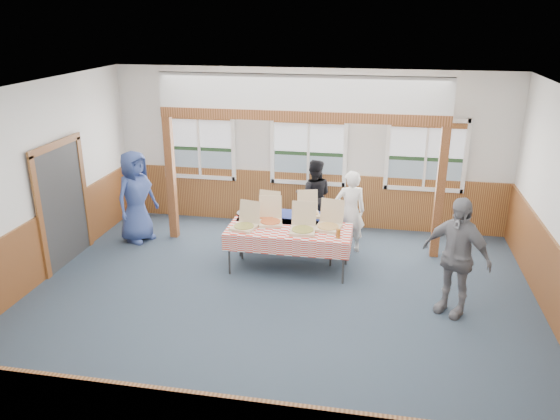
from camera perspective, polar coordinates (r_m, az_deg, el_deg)
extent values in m
plane|color=#2A3945|center=(8.45, -0.41, -9.90)|extent=(8.00, 8.00, 0.00)
plane|color=white|center=(7.39, -0.47, 12.13)|extent=(8.00, 8.00, 0.00)
plane|color=silver|center=(11.09, 3.03, 6.37)|extent=(8.00, 0.00, 8.00)
plane|color=silver|center=(4.73, -8.76, -13.80)|extent=(8.00, 0.00, 8.00)
plane|color=silver|center=(9.36, -25.25, 1.85)|extent=(0.00, 8.00, 8.00)
cube|color=brown|center=(11.36, 2.91, 1.19)|extent=(7.98, 0.05, 1.10)
cube|color=brown|center=(9.69, -24.22, -4.06)|extent=(0.05, 6.98, 1.10)
cube|color=#313131|center=(10.21, -21.78, 0.48)|extent=(0.06, 1.30, 2.10)
cube|color=white|center=(11.73, -8.30, 3.46)|extent=(1.52, 0.05, 0.08)
cube|color=white|center=(11.42, -8.65, 10.11)|extent=(1.52, 0.05, 0.08)
cube|color=white|center=(11.81, -11.90, 6.82)|extent=(0.08, 0.05, 1.46)
cube|color=white|center=(11.34, -4.90, 6.63)|extent=(0.08, 0.05, 1.46)
cube|color=white|center=(11.55, -8.47, 6.74)|extent=(0.05, 0.05, 1.30)
cube|color=slate|center=(11.68, -8.31, 4.92)|extent=(1.40, 0.02, 0.52)
cube|color=#193118|center=(11.61, -8.39, 6.34)|extent=(1.40, 0.02, 0.08)
cube|color=silver|center=(11.53, -8.48, 8.23)|extent=(1.40, 0.02, 0.70)
cube|color=brown|center=(11.41, -8.66, 9.59)|extent=(1.40, 0.07, 0.10)
cube|color=white|center=(11.22, 2.92, 2.87)|extent=(1.52, 0.05, 0.08)
cube|color=white|center=(10.89, 3.05, 9.83)|extent=(1.52, 0.05, 0.08)
cube|color=white|center=(11.15, -0.81, 6.47)|extent=(0.08, 0.05, 1.46)
cube|color=white|center=(10.96, 6.84, 6.09)|extent=(0.08, 0.05, 1.46)
cube|color=white|center=(11.03, 2.98, 6.30)|extent=(0.05, 0.05, 1.30)
cube|color=slate|center=(11.17, 2.98, 4.40)|extent=(1.40, 0.02, 0.52)
cube|color=#193118|center=(11.09, 3.00, 5.89)|extent=(1.40, 0.02, 0.08)
cube|color=silver|center=(11.00, 3.04, 7.86)|extent=(1.40, 0.02, 0.70)
cube|color=brown|center=(10.89, 3.03, 9.29)|extent=(1.40, 0.07, 0.10)
cube|color=white|center=(11.17, 14.70, 2.14)|extent=(1.52, 0.05, 0.08)
cube|color=white|center=(10.84, 15.35, 9.10)|extent=(1.52, 0.05, 0.08)
cube|color=white|center=(10.95, 11.14, 5.83)|extent=(0.08, 0.05, 1.46)
cube|color=white|center=(11.07, 18.85, 5.29)|extent=(0.08, 0.05, 1.46)
cube|color=white|center=(10.98, 15.02, 5.57)|extent=(0.05, 0.05, 1.30)
cube|color=slate|center=(11.12, 14.83, 3.68)|extent=(1.40, 0.02, 0.52)
cube|color=#193118|center=(11.04, 14.96, 5.17)|extent=(1.40, 0.02, 0.08)
cube|color=silver|center=(10.95, 15.15, 7.13)|extent=(1.40, 0.02, 0.70)
cube|color=brown|center=(10.84, 15.31, 8.56)|extent=(1.40, 0.07, 0.10)
cube|color=#5B3114|center=(10.69, -11.32, 3.26)|extent=(0.15, 0.15, 2.40)
cube|color=#5B3114|center=(10.02, 16.36, 1.68)|extent=(0.15, 0.15, 2.40)
cube|color=#5B3114|center=(9.74, 2.16, 9.82)|extent=(5.15, 0.18, 0.18)
cylinder|color=#313131|center=(9.80, -4.00, -3.15)|extent=(0.04, 0.04, 0.73)
cylinder|color=#313131|center=(10.33, -3.18, -1.87)|extent=(0.04, 0.04, 0.73)
cylinder|color=#313131|center=(9.55, 5.34, -3.83)|extent=(0.04, 0.04, 0.73)
cylinder|color=#313131|center=(10.10, 5.67, -2.49)|extent=(0.04, 0.04, 0.73)
cube|color=#313131|center=(9.78, 0.92, -0.82)|extent=(1.82, 1.02, 0.03)
cube|color=navy|center=(9.77, 0.92, -0.72)|extent=(1.89, 1.09, 0.01)
cube|color=navy|center=(9.47, 0.52, -2.35)|extent=(1.75, 0.33, 0.28)
cube|color=navy|center=(10.18, 1.28, -0.72)|extent=(1.75, 0.33, 0.28)
cylinder|color=#313131|center=(9.26, -5.34, -4.64)|extent=(0.04, 0.04, 0.73)
cylinder|color=#313131|center=(9.90, -4.20, -2.91)|extent=(0.04, 0.04, 0.73)
cylinder|color=#313131|center=(8.96, 6.63, -5.57)|extent=(0.04, 0.04, 0.73)
cylinder|color=#313131|center=(9.62, 6.96, -3.71)|extent=(0.04, 0.04, 0.73)
cube|color=#313131|center=(9.24, 0.95, -2.10)|extent=(2.21, 1.54, 0.03)
cube|color=red|center=(9.23, 0.95, -1.99)|extent=(2.29, 1.62, 0.01)
cube|color=red|center=(8.88, 0.45, -3.93)|extent=(1.96, 0.78, 0.28)
cube|color=red|center=(9.70, 1.40, -1.78)|extent=(1.96, 0.78, 0.28)
cube|color=#D4B98D|center=(9.69, -1.56, -0.73)|extent=(0.44, 0.44, 0.04)
cylinder|color=#CC7230|center=(9.68, -1.56, -0.57)|extent=(0.39, 0.39, 0.01)
cube|color=#D4B98D|center=(9.83, -1.11, 0.91)|extent=(0.40, 0.14, 0.39)
cube|color=#D4B98D|center=(9.82, 3.05, -0.47)|extent=(0.46, 0.46, 0.04)
cylinder|color=#DBAF65|center=(9.81, 3.05, -0.32)|extent=(0.40, 0.40, 0.01)
cube|color=#D4B98D|center=(9.96, 2.89, 1.07)|extent=(0.38, 0.19, 0.37)
cube|color=#D4B98D|center=(9.24, -3.79, -1.84)|extent=(0.46, 0.46, 0.04)
cylinder|color=#BE833B|center=(9.23, -3.79, -1.67)|extent=(0.40, 0.40, 0.01)
cube|color=#D4B98D|center=(9.36, -3.18, -0.16)|extent=(0.40, 0.17, 0.38)
cube|color=#D4B98D|center=(9.42, -1.00, -1.36)|extent=(0.46, 0.46, 0.04)
cylinder|color=#CC7230|center=(9.41, -1.00, -1.19)|extent=(0.41, 0.41, 0.01)
cube|color=#D4B98D|center=(9.57, -1.01, 0.36)|extent=(0.40, 0.17, 0.39)
cube|color=#D4B98D|center=(9.08, 2.38, -2.22)|extent=(0.44, 0.44, 0.05)
cylinder|color=#BE833B|center=(9.07, 2.38, -2.04)|extent=(0.38, 0.38, 0.01)
cube|color=#D4B98D|center=(9.23, 2.52, -0.34)|extent=(0.42, 0.12, 0.41)
cube|color=#D4B98D|center=(9.24, 5.04, -1.87)|extent=(0.47, 0.47, 0.05)
cylinder|color=#DBAF65|center=(9.23, 5.04, -1.70)|extent=(0.41, 0.41, 0.01)
cube|color=#D4B98D|center=(9.38, 5.48, -0.08)|extent=(0.42, 0.17, 0.40)
cylinder|color=black|center=(9.91, -3.36, -0.33)|extent=(0.41, 0.41, 0.03)
cylinder|color=white|center=(9.90, -3.36, -0.20)|extent=(0.09, 0.09, 0.04)
sphere|color=#2F6526|center=(9.87, -2.73, -0.21)|extent=(0.09, 0.09, 0.09)
sphere|color=silver|center=(9.96, -2.85, -0.03)|extent=(0.09, 0.09, 0.09)
sphere|color=#2F6526|center=(10.00, -3.35, 0.05)|extent=(0.09, 0.09, 0.09)
sphere|color=silver|center=(9.96, -3.86, -0.04)|extent=(0.09, 0.09, 0.09)
sphere|color=#2F6526|center=(9.88, -4.00, -0.23)|extent=(0.09, 0.09, 0.09)
sphere|color=silver|center=(9.80, -3.66, -0.38)|extent=(0.09, 0.09, 0.09)
sphere|color=#2F6526|center=(9.80, -3.09, -0.37)|extent=(0.09, 0.09, 0.09)
cylinder|color=#914F18|center=(8.88, 6.10, -2.48)|extent=(0.07, 0.07, 0.15)
imported|color=white|center=(10.03, 7.33, -0.18)|extent=(0.64, 0.51, 1.55)
imported|color=black|center=(10.88, 3.56, 1.44)|extent=(0.77, 0.62, 1.50)
imported|color=#374A8A|center=(10.77, -14.82, 1.37)|extent=(0.88, 1.03, 1.78)
imported|color=slate|center=(8.27, 17.90, -4.64)|extent=(1.12, 0.96, 1.80)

